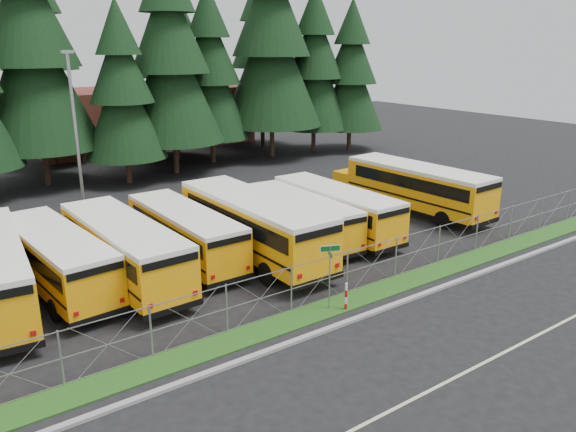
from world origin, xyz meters
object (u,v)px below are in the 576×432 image
object	(u,v)px
bus_1	(54,260)
bus_4	(249,227)
bus_2	(121,251)
light_standard	(76,130)
bus_3	(182,234)
striped_bollard	(346,297)
bus_6	(332,211)
bus_east	(412,189)
bus_5	(299,218)
street_sign	(330,264)

from	to	relation	value
bus_1	bus_4	xyz separation A→B (m)	(9.15, -1.56, 0.23)
bus_2	bus_4	world-z (taller)	bus_4
bus_2	light_standard	distance (m)	11.86
bus_2	bus_4	distance (m)	6.45
bus_3	light_standard	world-z (taller)	light_standard
bus_3	striped_bollard	xyz separation A→B (m)	(2.97, -9.07, -0.76)
bus_6	bus_east	size ratio (longest dim) A/B	0.89
bus_4	bus_1	bearing A→B (deg)	169.91
bus_5	bus_east	xyz separation A→B (m)	(9.20, 0.10, 0.26)
bus_2	bus_east	distance (m)	19.19
bus_1	bus_6	bearing A→B (deg)	-9.65
bus_3	street_sign	size ratio (longest dim) A/B	3.69
bus_3	bus_6	bearing A→B (deg)	-8.33
bus_1	striped_bollard	distance (m)	12.89
bus_2	striped_bollard	size ratio (longest dim) A/B	9.35
striped_bollard	bus_3	bearing A→B (deg)	108.14
bus_3	bus_1	bearing A→B (deg)	179.48
bus_5	bus_1	bearing A→B (deg)	178.85
bus_6	bus_east	distance (m)	7.05
bus_2	striped_bollard	world-z (taller)	bus_2
bus_3	bus_5	size ratio (longest dim) A/B	1.06
bus_east	bus_6	bearing A→B (deg)	179.79
bus_4	bus_5	distance (m)	3.64
bus_3	street_sign	distance (m)	8.98
bus_4	bus_6	size ratio (longest dim) A/B	1.17
bus_2	striped_bollard	xyz separation A→B (m)	(6.38, -8.28, -0.87)
bus_6	light_standard	xyz separation A→B (m)	(-10.64, 11.47, 4.13)
bus_6	bus_east	bearing A→B (deg)	2.71
street_sign	striped_bollard	bearing A→B (deg)	-42.81
bus_1	light_standard	distance (m)	11.84
bus_6	street_sign	xyz separation A→B (m)	(-6.27, -7.40, 0.66)
bus_5	striped_bollard	size ratio (longest dim) A/B	8.18
bus_5	light_standard	xyz separation A→B (m)	(-8.48, 11.25, 4.22)
bus_3	street_sign	world-z (taller)	street_sign
bus_1	bus_east	size ratio (longest dim) A/B	0.89
bus_1	bus_6	world-z (taller)	bus_1
bus_6	street_sign	size ratio (longest dim) A/B	3.74
bus_3	light_standard	size ratio (longest dim) A/B	1.02
bus_1	bus_2	distance (m)	2.86
bus_1	bus_2	xyz separation A→B (m)	(2.74, -0.80, 0.09)
bus_5	street_sign	distance (m)	8.68
bus_1	bus_5	distance (m)	12.77
bus_5	bus_4	bearing A→B (deg)	-167.78
bus_2	bus_3	world-z (taller)	bus_2
street_sign	light_standard	distance (m)	19.67
bus_1	bus_east	xyz separation A→B (m)	(21.93, -0.89, 0.17)
bus_2	light_standard	world-z (taller)	light_standard
bus_5	bus_east	distance (m)	9.21
bus_1	striped_bollard	size ratio (longest dim) A/B	8.77
bus_5	bus_2	bearing A→B (deg)	-177.80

